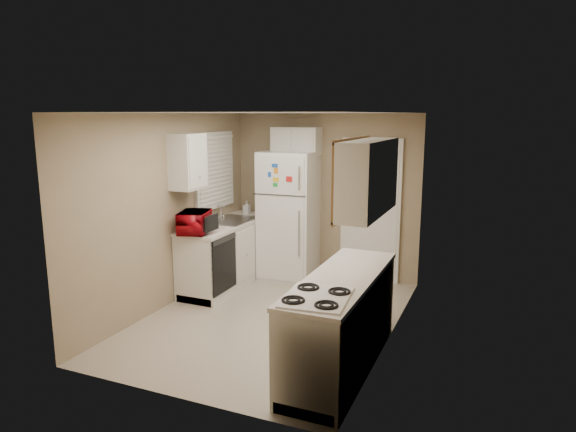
% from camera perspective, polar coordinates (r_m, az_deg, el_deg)
% --- Properties ---
extents(floor, '(3.80, 3.80, 0.00)m').
position_cam_1_polar(floor, '(6.22, -1.84, -11.28)').
color(floor, beige).
rests_on(floor, ground).
extents(ceiling, '(3.80, 3.80, 0.00)m').
position_cam_1_polar(ceiling, '(5.75, -1.99, 11.40)').
color(ceiling, white).
rests_on(ceiling, floor).
extents(wall_left, '(3.80, 3.80, 0.00)m').
position_cam_1_polar(wall_left, '(6.57, -13.05, 0.58)').
color(wall_left, '#9C876A').
rests_on(wall_left, floor).
extents(wall_right, '(3.80, 3.80, 0.00)m').
position_cam_1_polar(wall_right, '(5.44, 11.59, -1.55)').
color(wall_right, '#9C876A').
rests_on(wall_right, floor).
extents(wall_back, '(2.80, 2.80, 0.00)m').
position_cam_1_polar(wall_back, '(7.61, 4.13, 2.26)').
color(wall_back, '#9C876A').
rests_on(wall_back, floor).
extents(wall_front, '(2.80, 2.80, 0.00)m').
position_cam_1_polar(wall_front, '(4.27, -12.74, -5.12)').
color(wall_front, '#9C876A').
rests_on(wall_front, floor).
extents(left_counter, '(0.60, 1.80, 0.90)m').
position_cam_1_polar(left_counter, '(7.32, -6.73, -4.16)').
color(left_counter, silver).
rests_on(left_counter, floor).
extents(dishwasher, '(0.03, 0.58, 0.72)m').
position_cam_1_polar(dishwasher, '(6.67, -7.13, -5.35)').
color(dishwasher, black).
rests_on(dishwasher, floor).
extents(sink, '(0.54, 0.74, 0.16)m').
position_cam_1_polar(sink, '(7.35, -6.23, -0.80)').
color(sink, gray).
rests_on(sink, left_counter).
extents(microwave, '(0.56, 0.42, 0.33)m').
position_cam_1_polar(microwave, '(6.61, -10.33, -0.59)').
color(microwave, '#9C050E').
rests_on(microwave, left_counter).
extents(soap_bottle, '(0.09, 0.10, 0.20)m').
position_cam_1_polar(soap_bottle, '(7.81, -4.60, 1.00)').
color(soap_bottle, beige).
rests_on(soap_bottle, left_counter).
extents(window_blinds, '(0.10, 0.98, 1.08)m').
position_cam_1_polar(window_blinds, '(7.36, -8.13, 5.02)').
color(window_blinds, silver).
rests_on(window_blinds, wall_left).
extents(upper_cabinet_left, '(0.30, 0.45, 0.70)m').
position_cam_1_polar(upper_cabinet_left, '(6.59, -11.09, 5.95)').
color(upper_cabinet_left, silver).
rests_on(upper_cabinet_left, wall_left).
extents(refrigerator, '(0.80, 0.78, 1.86)m').
position_cam_1_polar(refrigerator, '(7.52, 0.19, 0.11)').
color(refrigerator, white).
rests_on(refrigerator, floor).
extents(cabinet_over_fridge, '(0.70, 0.30, 0.40)m').
position_cam_1_polar(cabinet_over_fridge, '(7.52, 0.93, 8.32)').
color(cabinet_over_fridge, silver).
rests_on(cabinet_over_fridge, wall_back).
extents(interior_door, '(0.86, 0.06, 2.08)m').
position_cam_1_polar(interior_door, '(7.41, 9.14, 0.49)').
color(interior_door, white).
rests_on(interior_door, floor).
extents(right_counter, '(0.60, 2.00, 0.90)m').
position_cam_1_polar(right_counter, '(5.00, 5.91, -11.58)').
color(right_counter, silver).
rests_on(right_counter, floor).
extents(stove, '(0.57, 0.68, 0.77)m').
position_cam_1_polar(stove, '(4.48, 3.15, -15.27)').
color(stove, white).
rests_on(stove, floor).
extents(upper_cabinet_right, '(0.30, 1.20, 0.70)m').
position_cam_1_polar(upper_cabinet_right, '(4.89, 8.95, 4.25)').
color(upper_cabinet_right, silver).
rests_on(upper_cabinet_right, wall_right).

